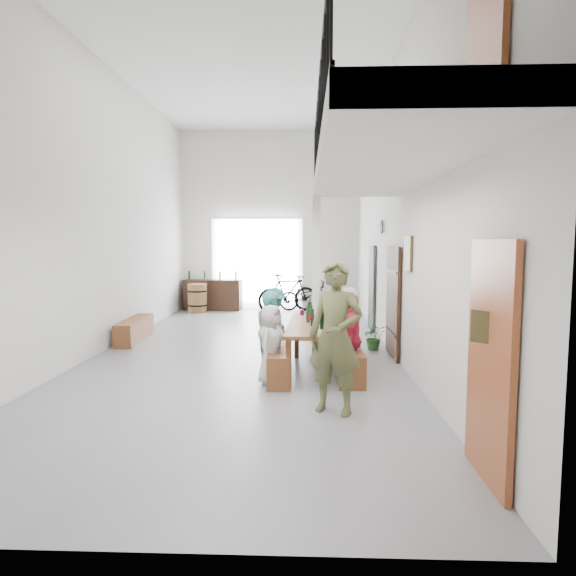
{
  "coord_description": "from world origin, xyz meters",
  "views": [
    {
      "loc": [
        1.11,
        -9.0,
        2.07
      ],
      "look_at": [
        0.8,
        -0.5,
        1.27
      ],
      "focal_mm": 30.0,
      "sensor_mm": 36.0,
      "label": 1
    }
  ],
  "objects_px": {
    "tasting_table": "(317,329)",
    "serving_counter": "(213,295)",
    "side_bench": "(135,330)",
    "oak_barrel": "(197,298)",
    "bench_inner": "(280,358)",
    "bicycle_near": "(308,296)",
    "host_standing": "(335,337)"
  },
  "relations": [
    {
      "from": "tasting_table",
      "to": "serving_counter",
      "type": "bearing_deg",
      "value": 115.72
    },
    {
      "from": "side_bench",
      "to": "oak_barrel",
      "type": "height_order",
      "value": "oak_barrel"
    },
    {
      "from": "bench_inner",
      "to": "side_bench",
      "type": "height_order",
      "value": "bench_inner"
    },
    {
      "from": "serving_counter",
      "to": "bicycle_near",
      "type": "xyz_separation_m",
      "value": [
        2.93,
        -0.05,
        -0.01
      ]
    },
    {
      "from": "side_bench",
      "to": "serving_counter",
      "type": "distance_m",
      "value": 4.81
    },
    {
      "from": "tasting_table",
      "to": "bicycle_near",
      "type": "xyz_separation_m",
      "value": [
        -0.11,
        7.03,
        -0.25
      ]
    },
    {
      "from": "host_standing",
      "to": "bicycle_near",
      "type": "relative_size",
      "value": 1.07
    },
    {
      "from": "bench_inner",
      "to": "side_bench",
      "type": "xyz_separation_m",
      "value": [
        -3.21,
        2.38,
        -0.01
      ]
    },
    {
      "from": "side_bench",
      "to": "host_standing",
      "type": "xyz_separation_m",
      "value": [
        3.98,
        -4.17,
        0.7
      ]
    },
    {
      "from": "serving_counter",
      "to": "host_standing",
      "type": "distance_m",
      "value": 9.49
    },
    {
      "from": "oak_barrel",
      "to": "serving_counter",
      "type": "distance_m",
      "value": 0.64
    },
    {
      "from": "tasting_table",
      "to": "side_bench",
      "type": "relative_size",
      "value": 1.36
    },
    {
      "from": "host_standing",
      "to": "oak_barrel",
      "type": "bearing_deg",
      "value": 137.3
    },
    {
      "from": "tasting_table",
      "to": "bench_inner",
      "type": "distance_m",
      "value": 0.75
    },
    {
      "from": "tasting_table",
      "to": "bicycle_near",
      "type": "relative_size",
      "value": 1.28
    },
    {
      "from": "serving_counter",
      "to": "bicycle_near",
      "type": "relative_size",
      "value": 1.01
    },
    {
      "from": "tasting_table",
      "to": "side_bench",
      "type": "xyz_separation_m",
      "value": [
        -3.79,
        2.34,
        -0.48
      ]
    },
    {
      "from": "bench_inner",
      "to": "bicycle_near",
      "type": "relative_size",
      "value": 1.19
    },
    {
      "from": "host_standing",
      "to": "bench_inner",
      "type": "bearing_deg",
      "value": 137.17
    },
    {
      "from": "oak_barrel",
      "to": "host_standing",
      "type": "height_order",
      "value": "host_standing"
    },
    {
      "from": "bench_inner",
      "to": "bicycle_near",
      "type": "distance_m",
      "value": 7.09
    },
    {
      "from": "side_bench",
      "to": "serving_counter",
      "type": "bearing_deg",
      "value": 80.98
    },
    {
      "from": "tasting_table",
      "to": "side_bench",
      "type": "bearing_deg",
      "value": 150.79
    },
    {
      "from": "side_bench",
      "to": "bench_inner",
      "type": "bearing_deg",
      "value": -36.54
    },
    {
      "from": "bench_inner",
      "to": "tasting_table",
      "type": "bearing_deg",
      "value": 2.37
    },
    {
      "from": "side_bench",
      "to": "oak_barrel",
      "type": "xyz_separation_m",
      "value": [
        0.39,
        4.22,
        0.19
      ]
    },
    {
      "from": "bench_inner",
      "to": "host_standing",
      "type": "xyz_separation_m",
      "value": [
        0.76,
        -1.79,
        0.69
      ]
    },
    {
      "from": "bench_inner",
      "to": "serving_counter",
      "type": "bearing_deg",
      "value": 107.58
    },
    {
      "from": "oak_barrel",
      "to": "host_standing",
      "type": "bearing_deg",
      "value": -66.85
    },
    {
      "from": "bench_inner",
      "to": "oak_barrel",
      "type": "height_order",
      "value": "oak_barrel"
    },
    {
      "from": "side_bench",
      "to": "serving_counter",
      "type": "relative_size",
      "value": 0.93
    },
    {
      "from": "serving_counter",
      "to": "host_standing",
      "type": "xyz_separation_m",
      "value": [
        3.22,
        -8.92,
        0.47
      ]
    }
  ]
}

